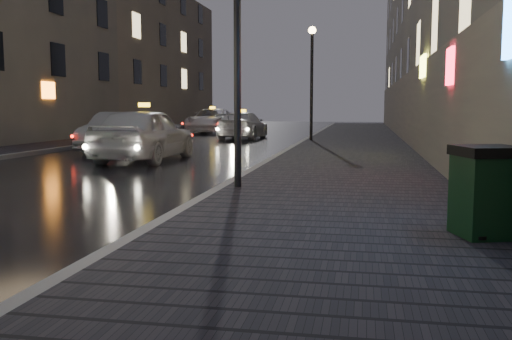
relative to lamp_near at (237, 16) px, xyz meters
The scene contains 13 objects.
sidewalk 15.52m from the lamp_near, 82.22° to the left, with size 4.60×58.00×0.15m, color black.
curb 15.39m from the lamp_near, 91.34° to the left, with size 0.20×58.00×0.15m, color slate.
sidewalk_far 18.65m from the lamp_near, 125.12° to the left, with size 2.40×58.00×0.15m, color black.
curb_far 17.95m from the lamp_near, 121.66° to the left, with size 0.20×58.00×0.15m, color slate.
building_near 19.94m from the lamp_near, 74.55° to the left, with size 1.80×50.00×13.00m, color #605B54.
building_far_c 36.45m from the lamp_near, 114.95° to the left, with size 6.00×22.00×11.00m, color #6B6051.
lamp_near is the anchor object (origin of this frame).
lamp_far 16.00m from the lamp_near, 90.00° to the left, with size 0.36×0.36×5.28m.
trash_bin 6.05m from the lamp_near, 42.80° to the right, with size 0.91×0.91×1.12m.
taxi_near 8.11m from the lamp_near, 125.36° to the left, with size 2.03×5.05×1.72m, color silver.
car_left_mid 12.24m from the lamp_near, 125.38° to the left, with size 1.61×4.62×1.52m, color gray.
taxi_mid 19.47m from the lamp_near, 101.74° to the left, with size 2.01×4.94×1.44m, color silver.
taxi_far 26.36m from the lamp_near, 106.14° to the left, with size 2.64×5.73×1.59m, color white.
Camera 1 is at (4.30, -4.99, 1.75)m, focal length 40.00 mm.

